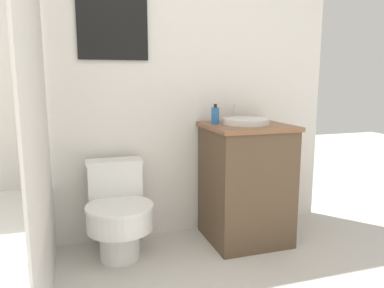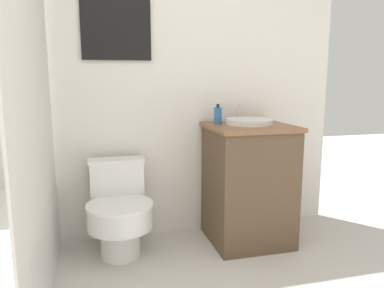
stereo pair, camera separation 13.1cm
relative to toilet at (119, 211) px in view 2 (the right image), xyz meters
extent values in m
cube|color=white|center=(0.08, 0.31, 0.94)|extent=(3.27, 0.05, 2.50)
cube|color=black|center=(0.04, 0.27, 1.28)|extent=(0.47, 0.02, 0.56)
cube|color=silver|center=(0.04, 0.27, 1.28)|extent=(0.44, 0.01, 0.53)
cube|color=silver|center=(-0.42, -0.46, 0.74)|extent=(0.01, 1.37, 1.80)
cylinder|color=white|center=(0.00, -0.04, -0.19)|extent=(0.26, 0.26, 0.23)
cylinder|color=white|center=(0.00, -0.09, -0.01)|extent=(0.42, 0.42, 0.14)
cylinder|color=white|center=(0.00, -0.09, 0.07)|extent=(0.43, 0.43, 0.02)
cube|color=white|center=(0.00, 0.15, 0.13)|extent=(0.36, 0.16, 0.34)
cube|color=white|center=(0.00, 0.15, 0.31)|extent=(0.38, 0.16, 0.02)
cube|color=brown|center=(0.92, -0.01, 0.11)|extent=(0.55, 0.53, 0.83)
cube|color=brown|center=(0.92, -0.01, 0.54)|extent=(0.58, 0.56, 0.03)
cylinder|color=white|center=(0.92, 0.01, 0.57)|extent=(0.33, 0.33, 0.04)
cylinder|color=silver|center=(0.92, 0.20, 0.62)|extent=(0.02, 0.02, 0.13)
cylinder|color=#2D6BB2|center=(0.72, 0.09, 0.61)|extent=(0.06, 0.06, 0.12)
cylinder|color=black|center=(0.72, 0.09, 0.68)|extent=(0.02, 0.02, 0.02)
camera|label=1|loc=(-0.26, -2.39, 0.88)|focal=35.00mm
camera|label=2|loc=(-0.13, -2.43, 0.88)|focal=35.00mm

